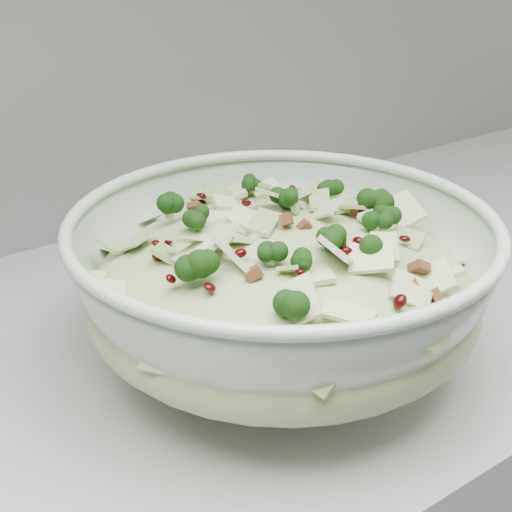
% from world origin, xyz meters
% --- Properties ---
extents(mixing_bowl, '(0.47, 0.47, 0.15)m').
position_xyz_m(mixing_bowl, '(0.15, 1.60, 0.98)').
color(mixing_bowl, silver).
rests_on(mixing_bowl, counter).
extents(salad, '(0.36, 0.36, 0.15)m').
position_xyz_m(salad, '(0.15, 1.60, 1.00)').
color(salad, '#BACC8B').
rests_on(salad, mixing_bowl).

